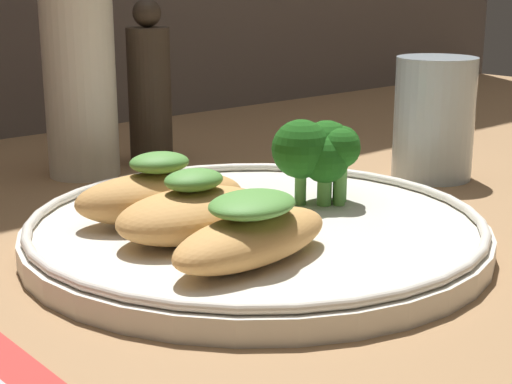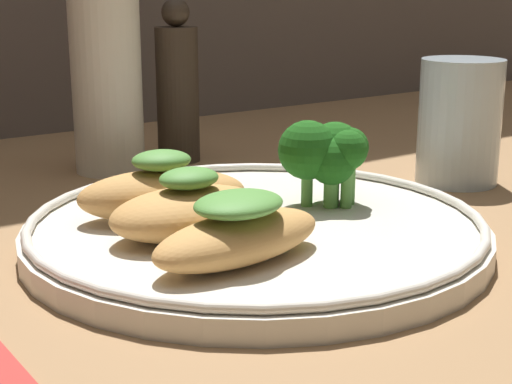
{
  "view_description": "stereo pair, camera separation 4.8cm",
  "coord_description": "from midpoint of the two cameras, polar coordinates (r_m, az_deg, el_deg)",
  "views": [
    {
      "loc": [
        -30.7,
        -34.88,
        16.08
      ],
      "look_at": [
        0.0,
        0.0,
        3.4
      ],
      "focal_mm": 55.0,
      "sensor_mm": 36.0,
      "label": 1
    },
    {
      "loc": [
        -26.93,
        -37.87,
        16.08
      ],
      "look_at": [
        0.0,
        0.0,
        3.4
      ],
      "focal_mm": 55.0,
      "sensor_mm": 36.0,
      "label": 2
    }
  ],
  "objects": [
    {
      "name": "ground_plane",
      "position": [
        0.49,
        -2.8,
        -4.42
      ],
      "size": [
        180.0,
        180.0,
        1.0
      ],
      "primitive_type": "cube",
      "color": "#936D47"
    },
    {
      "name": "plate",
      "position": [
        0.49,
        -2.82,
        -2.77
      ],
      "size": [
        28.79,
        28.79,
        2.0
      ],
      "color": "silver",
      "rests_on": "ground_plane"
    },
    {
      "name": "grilled_meat_front",
      "position": [
        0.42,
        -3.59,
        -3.06
      ],
      "size": [
        11.23,
        5.64,
        3.85
      ],
      "color": "tan",
      "rests_on": "plate"
    },
    {
      "name": "grilled_meat_middle",
      "position": [
        0.46,
        -7.62,
        -1.5
      ],
      "size": [
        10.23,
        6.8,
        4.18
      ],
      "color": "tan",
      "rests_on": "plate"
    },
    {
      "name": "grilled_meat_back",
      "position": [
        0.49,
        -9.77,
        -0.24
      ],
      "size": [
        11.57,
        8.15,
        4.45
      ],
      "color": "tan",
      "rests_on": "plate"
    },
    {
      "name": "broccoli_bunch",
      "position": [
        0.52,
        2.19,
        2.9
      ],
      "size": [
        5.89,
        5.15,
        5.78
      ],
      "color": "#569942",
      "rests_on": "plate"
    },
    {
      "name": "sauce_bottle",
      "position": [
        0.67,
        -14.76,
        8.33
      ],
      "size": [
        5.89,
        5.89,
        17.91
      ],
      "color": "silver",
      "rests_on": "ground_plane"
    },
    {
      "name": "pepper_grinder",
      "position": [
        0.71,
        -9.71,
        7.31
      ],
      "size": [
        3.8,
        3.8,
        14.48
      ],
      "color": "#382D23",
      "rests_on": "ground_plane"
    },
    {
      "name": "drinking_glass",
      "position": [
        0.66,
        10.79,
        5.27
      ],
      "size": [
        6.56,
        6.56,
        9.99
      ],
      "color": "silver",
      "rests_on": "ground_plane"
    }
  ]
}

